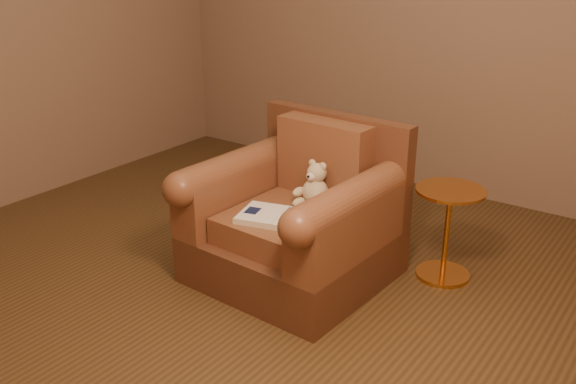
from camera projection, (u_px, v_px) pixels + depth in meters
The scene contains 5 objects.
floor at pixel (230, 279), 3.60m from camera, with size 4.00×4.00×0.00m, color #4F371B.
armchair at pixel (298, 220), 3.54m from camera, with size 1.00×0.96×0.86m.
teddy_bear at pixel (314, 188), 3.51m from camera, with size 0.18×0.21×0.25m.
guidebook at pixel (280, 217), 3.34m from camera, with size 0.48×0.36×0.03m.
side_table at pixel (447, 230), 3.53m from camera, with size 0.38×0.38×0.53m.
Camera 1 is at (2.11, -2.39, 1.79)m, focal length 40.00 mm.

